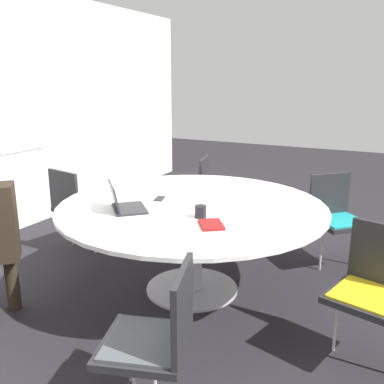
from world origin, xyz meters
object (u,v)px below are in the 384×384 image
at_px(chair_4, 215,188).
at_px(cell_phone, 160,199).
at_px(spiral_notebook, 211,225).
at_px(chair_1, 157,333).
at_px(laptop, 123,203).
at_px(chair_2, 374,284).
at_px(chair_5, 75,203).
at_px(coffee_cup, 201,212).
at_px(chair_3, 336,213).

distance_m(chair_4, cell_phone, 1.38).
distance_m(chair_4, spiral_notebook, 1.94).
bearing_deg(chair_1, laptop, 25.14).
relative_size(chair_2, chair_5, 1.00).
bearing_deg(chair_5, spiral_notebook, -8.00).
bearing_deg(laptop, spiral_notebook, -135.82).
height_order(chair_2, cell_phone, chair_2).
xyz_separation_m(chair_2, chair_5, (0.51, 2.80, 0.00)).
bearing_deg(chair_5, chair_2, 0.77).
distance_m(chair_1, chair_4, 2.85).
xyz_separation_m(chair_5, spiral_notebook, (-0.61, -1.76, 0.24)).
height_order(chair_5, laptop, laptop).
distance_m(chair_2, coffee_cup, 1.22).
height_order(chair_1, chair_4, same).
distance_m(chair_2, spiral_notebook, 1.07).
height_order(chair_3, spiral_notebook, chair_3).
bearing_deg(chair_4, chair_2, 33.36).
relative_size(coffee_cup, cell_phone, 0.58).
relative_size(chair_2, chair_4, 1.00).
bearing_deg(coffee_cup, chair_1, -165.02).
height_order(chair_1, laptop, laptop).
height_order(chair_4, cell_phone, chair_4).
relative_size(chair_2, spiral_notebook, 3.32).
distance_m(chair_1, laptop, 1.34).
bearing_deg(chair_1, coffee_cup, -2.55).
relative_size(laptop, cell_phone, 2.65).
distance_m(chair_1, coffee_cup, 1.14).
distance_m(chair_1, spiral_notebook, 0.98).
xyz_separation_m(chair_3, chair_5, (-0.85, 2.37, 0.00)).
bearing_deg(chair_3, chair_5, -25.24).
relative_size(chair_1, chair_3, 1.00).
relative_size(spiral_notebook, coffee_cup, 2.87).
relative_size(chair_5, coffee_cup, 9.55).
bearing_deg(spiral_notebook, chair_3, -22.66).
xyz_separation_m(chair_5, coffee_cup, (-0.48, -1.62, 0.28)).
relative_size(laptop, spiral_notebook, 1.58).
height_order(chair_4, coffee_cup, chair_4).
xyz_separation_m(laptop, spiral_notebook, (-0.02, -0.74, -0.04)).
bearing_deg(chair_4, chair_3, 63.27).
bearing_deg(cell_phone, chair_3, -50.44).
bearing_deg(chair_5, chair_3, 30.68).
relative_size(chair_4, chair_5, 1.00).
bearing_deg(chair_2, cell_phone, 4.62).
relative_size(chair_1, cell_phone, 5.56).
bearing_deg(spiral_notebook, coffee_cup, 48.17).
bearing_deg(chair_2, spiral_notebook, 20.46).
bearing_deg(coffee_cup, laptop, 99.87).
bearing_deg(spiral_notebook, chair_1, -171.46).
relative_size(chair_2, laptop, 2.10).
distance_m(chair_4, chair_5, 1.53).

